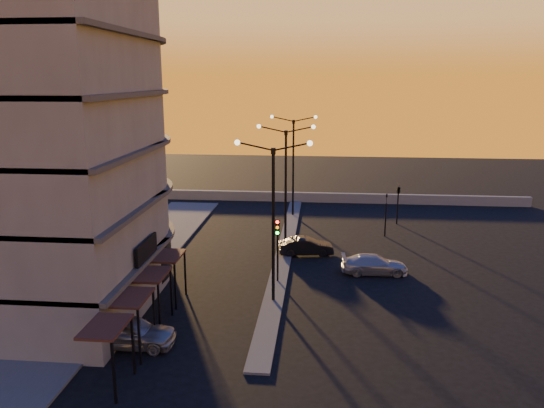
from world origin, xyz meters
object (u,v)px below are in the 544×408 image
Objects in this scene: streetlamp_mid at (286,177)px; car_hatchback at (129,332)px; car_wagon at (374,264)px; traffic_light_main at (278,240)px; car_sedan at (306,246)px.

car_hatchback is at bearing -112.13° from streetlamp_mid.
streetlamp_mid reaches higher than car_wagon.
traffic_light_main is 11.19m from car_hatchback.
car_wagon is (6.33, 2.35, -2.25)m from traffic_light_main.
car_wagon is (12.83, 11.20, -0.13)m from car_hatchback.
car_wagon is at bearing -134.10° from car_sedan.
car_hatchback is (-6.50, -15.98, -4.82)m from streetlamp_mid.
car_sedan is at bearing -39.72° from streetlamp_mid.
traffic_light_main reaches higher than car_hatchback.
car_sedan is 5.82m from car_wagon.
traffic_light_main reaches higher than car_wagon.
car_sedan reaches higher than car_wagon.
car_hatchback is at bearing 142.89° from car_sedan.
car_sedan is (1.63, -1.36, -4.93)m from streetlamp_mid.
traffic_light_main is 6.40m from car_sedan.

